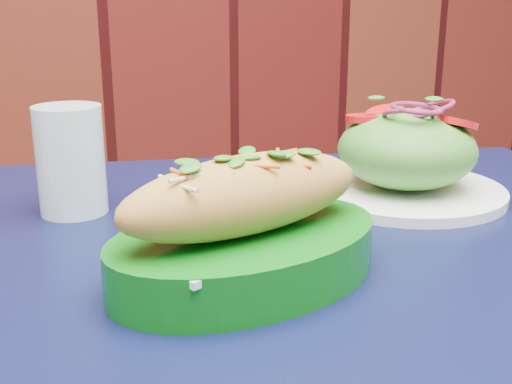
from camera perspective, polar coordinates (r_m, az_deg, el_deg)
name	(u,v)px	position (r m, az deg, el deg)	size (l,w,h in m)	color
cafe_table	(325,339)	(0.65, 6.15, -12.86)	(0.97, 0.97, 0.75)	black
banh_mi_basket	(246,227)	(0.54, -0.88, -3.17)	(0.28, 0.22, 0.12)	#096310
salad_plate	(406,157)	(0.79, 13.18, 3.03)	(0.24, 0.24, 0.12)	white
water_glass	(71,160)	(0.74, -16.15, 2.73)	(0.07, 0.07, 0.12)	silver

